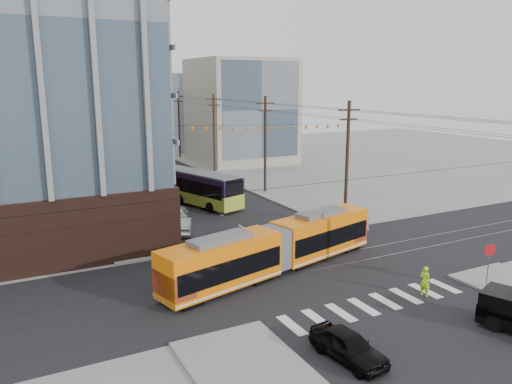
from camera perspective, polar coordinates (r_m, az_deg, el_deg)
ground at (r=32.43m, az=9.89°, el=-10.49°), size 160.00×160.00×0.00m
bg_bldg_nw_near at (r=75.66m, az=-26.64°, el=8.51°), size 18.00×16.00×18.00m
bg_bldg_ne_near at (r=79.53m, az=-1.77°, el=9.23°), size 14.00×14.00×16.00m
bg_bldg_nw_far at (r=95.70m, az=-25.17°, el=9.82°), size 16.00×18.00×20.00m
bg_bldg_ne_far at (r=98.69m, az=-5.80°, el=9.23°), size 16.00×16.00×14.00m
utility_pole_far at (r=84.28m, az=-8.78°, el=7.57°), size 0.30×0.30×11.00m
streetcar at (r=33.61m, az=2.18°, el=-6.43°), size 17.38×6.66×3.34m
city_bus at (r=52.70m, az=-7.16°, el=0.61°), size 6.52×12.79×3.56m
black_sedan at (r=24.37m, az=10.50°, el=-16.88°), size 2.19×4.30×1.40m
parked_car_silver at (r=42.71m, az=-8.43°, el=-3.74°), size 3.05×4.58×1.43m
parked_car_white at (r=46.62m, az=-9.70°, el=-2.40°), size 2.06×4.94×1.43m
parked_car_grey at (r=48.62m, az=-10.52°, el=-1.84°), size 3.73×5.45×1.38m
pedestrian at (r=31.83m, az=18.75°, el=-9.63°), size 0.60×0.77×1.88m
stop_sign at (r=34.44m, az=25.00°, el=-7.79°), size 1.04×1.04×2.64m
jersey_barrier at (r=44.99m, az=10.25°, el=-3.35°), size 2.11×4.39×0.86m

